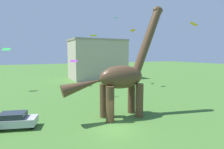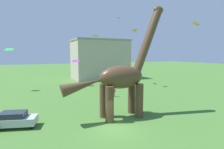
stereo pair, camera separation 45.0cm
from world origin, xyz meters
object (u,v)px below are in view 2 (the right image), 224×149
(kite_high_left, at_px, (196,24))
(parked_sedan_left, at_px, (13,120))
(kite_far_left, at_px, (9,49))
(kite_apex, at_px, (135,30))
(dinosaur_sculpture, at_px, (121,77))
(kite_trailing, at_px, (76,61))
(kite_mid_left, at_px, (96,36))
(kite_high_right, at_px, (119,18))
(person_strolling_adult, at_px, (114,91))

(kite_high_left, bearing_deg, parked_sedan_left, -174.51)
(kite_far_left, bearing_deg, parked_sedan_left, -85.38)
(kite_far_left, height_order, kite_apex, kite_apex)
(dinosaur_sculpture, height_order, parked_sedan_left, dinosaur_sculpture)
(kite_trailing, height_order, kite_mid_left, kite_mid_left)
(kite_high_right, distance_m, kite_mid_left, 6.61)
(kite_far_left, bearing_deg, kite_trailing, 0.72)
(kite_far_left, xyz_separation_m, kite_high_right, (22.31, -1.28, 7.32))
(kite_high_right, relative_size, kite_mid_left, 0.81)
(kite_apex, bearing_deg, kite_mid_left, 128.24)
(kite_trailing, xyz_separation_m, kite_high_left, (15.57, -17.67, 6.42))
(dinosaur_sculpture, distance_m, kite_apex, 20.66)
(kite_high_left, relative_size, kite_mid_left, 1.03)
(parked_sedan_left, height_order, person_strolling_adult, person_strolling_adult)
(kite_mid_left, bearing_deg, person_strolling_adult, -97.83)
(kite_apex, bearing_deg, person_strolling_adult, -140.36)
(kite_far_left, bearing_deg, person_strolling_adult, -38.66)
(kite_apex, xyz_separation_m, kite_mid_left, (-5.94, 7.54, -0.63))
(kite_high_left, bearing_deg, kite_apex, 111.73)
(person_strolling_adult, distance_m, kite_trailing, 13.94)
(kite_apex, relative_size, kite_high_left, 0.77)
(dinosaur_sculpture, relative_size, person_strolling_adult, 7.94)
(kite_far_left, height_order, kite_high_left, kite_high_left)
(kite_far_left, relative_size, kite_mid_left, 1.06)
(person_strolling_adult, xyz_separation_m, kite_high_left, (12.42, -4.88, 10.99))
(parked_sedan_left, relative_size, kite_far_left, 2.38)
(dinosaur_sculpture, distance_m, kite_high_left, 17.98)
(kite_trailing, height_order, kite_apex, kite_apex)
(person_strolling_adult, height_order, kite_mid_left, kite_mid_left)
(kite_mid_left, bearing_deg, kite_high_left, -61.03)
(parked_sedan_left, xyz_separation_m, kite_high_right, (20.69, 18.79, 14.43))
(kite_trailing, distance_m, kite_high_left, 24.41)
(kite_far_left, relative_size, kite_trailing, 1.08)
(kite_high_right, height_order, kite_mid_left, kite_high_right)
(kite_far_left, bearing_deg, kite_apex, -14.48)
(person_strolling_adult, relative_size, kite_apex, 1.12)
(dinosaur_sculpture, height_order, kite_apex, dinosaur_sculpture)
(dinosaur_sculpture, xyz_separation_m, kite_high_right, (9.93, 20.48, 10.68))
(kite_high_right, bearing_deg, parked_sedan_left, -137.74)
(kite_mid_left, bearing_deg, dinosaur_sculpture, -102.97)
(dinosaur_sculpture, xyz_separation_m, kite_far_left, (-12.38, 21.76, 3.36))
(person_strolling_adult, bearing_deg, parked_sedan_left, 93.34)
(person_strolling_adult, relative_size, kite_high_right, 1.09)
(kite_far_left, xyz_separation_m, kite_high_left, (28.21, -17.51, 4.04))
(parked_sedan_left, distance_m, person_strolling_adult, 16.00)
(person_strolling_adult, bearing_deg, kite_far_left, 26.97)
(dinosaur_sculpture, xyz_separation_m, kite_mid_left, (5.34, 23.19, 6.77))
(person_strolling_adult, bearing_deg, dinosaur_sculpture, 135.16)
(parked_sedan_left, height_order, kite_apex, kite_apex)
(kite_trailing, bearing_deg, kite_high_right, -8.44)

